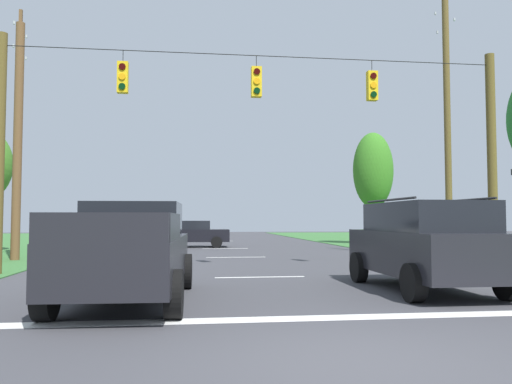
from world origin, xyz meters
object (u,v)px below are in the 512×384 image
Objects in this scene: distant_car_crossing_white at (92,234)px; distant_car_far_parked at (192,233)px; suv_black at (424,243)px; pickup_truck at (130,252)px; utility_pole_near_left at (18,135)px; tree_roadside_right at (373,171)px; overhead_signal_span at (259,144)px; utility_pole_mid_right at (447,119)px.

distant_car_far_parked is (5.33, 1.17, 0.00)m from distant_car_crossing_white.
suv_black is at bearing -59.44° from distant_car_crossing_white.
pickup_truck is 6.46m from suv_black.
distant_car_crossing_white is at bearing 79.22° from utility_pole_near_left.
tree_roadside_right is (11.59, 1.83, 3.94)m from distant_car_far_parked.
overhead_signal_span reaches higher than suv_black.
overhead_signal_span reaches higher than distant_car_crossing_white.
suv_black is (6.42, 0.70, 0.09)m from pickup_truck.
pickup_truck is 12.64m from utility_pole_near_left.
distant_car_far_parked is 12.37m from tree_roadside_right.
overhead_signal_span is 2.86× the size of pickup_truck.
distant_car_crossing_white is at bearing 102.41° from pickup_truck.
overhead_signal_span is 14.73m from distant_car_far_parked.
utility_pole_near_left is at bearing 149.08° from overhead_signal_span.
distant_car_far_parked is at bearing 105.22° from suv_black.
utility_pole_near_left is at bearing -100.78° from distant_car_crossing_white.
utility_pole_mid_right is 1.61× the size of tree_roadside_right.
suv_black is at bearing 6.24° from pickup_truck.
distant_car_crossing_white is at bearing -167.58° from distant_car_far_parked.
utility_pole_near_left is at bearing 176.90° from utility_pole_mid_right.
tree_roadside_right reaches higher than suv_black.
pickup_truck is 0.47× the size of utility_pole_mid_right.
pickup_truck is 1.26× the size of distant_car_far_parked.
utility_pole_mid_right reaches higher than distant_car_far_parked.
overhead_signal_span is 18.72m from tree_roadside_right.
utility_pole_mid_right is 11.82m from tree_roadside_right.
suv_black is at bearing -107.24° from tree_roadside_right.
utility_pole_mid_right is 17.39m from utility_pole_near_left.
tree_roadside_right is (12.86, 21.45, 3.76)m from pickup_truck.
distant_car_crossing_white is at bearing 119.36° from overhead_signal_span.
overhead_signal_span is 2.18× the size of tree_roadside_right.
tree_roadside_right is at bearing 59.06° from pickup_truck.
distant_car_crossing_white is 8.92m from utility_pole_near_left.
distant_car_far_parked is 0.44× the size of utility_pole_near_left.
overhead_signal_span is 15.33m from distant_car_crossing_white.
suv_black is at bearing -120.81° from utility_pole_mid_right.
overhead_signal_span is 1.58× the size of utility_pole_near_left.
utility_pole_mid_right is (10.53, -9.90, 5.00)m from distant_car_far_parked.
overhead_signal_span is at bearing -152.89° from utility_pole_mid_right.
overhead_signal_span is 3.64× the size of distant_car_crossing_white.
distant_car_far_parked is (1.27, 19.62, -0.18)m from pickup_truck.
pickup_truck is at bearing -140.51° from utility_pole_mid_right.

